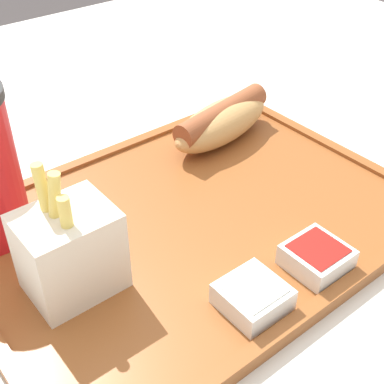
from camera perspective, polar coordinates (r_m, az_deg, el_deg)
The scene contains 5 objects.
food_tray at distance 0.50m, azimuth 0.00°, elevation -3.19°, with size 0.41×0.30×0.01m.
hot_dog_far at distance 0.60m, azimuth 3.19°, elevation 7.65°, with size 0.15×0.08×0.04m.
fries_carton at distance 0.42m, azimuth -12.96°, elevation -6.07°, with size 0.07×0.06×0.11m.
sauce_cup_mayo at distance 0.41m, azimuth 6.49°, elevation -10.97°, with size 0.05×0.05×0.02m.
sauce_cup_ketchup at distance 0.45m, azimuth 13.16°, elevation -6.73°, with size 0.05×0.05×0.02m.
Camera 1 is at (-0.25, -0.33, 1.09)m, focal length 50.00 mm.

